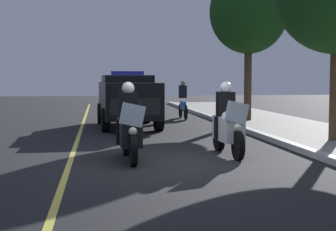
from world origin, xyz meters
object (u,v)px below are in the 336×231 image
(tree_far_back, at_px, (249,12))
(police_suv, at_px, (128,98))
(police_motorcycle_lead_right, at_px, (228,125))
(cyclist_background, at_px, (183,100))
(police_motorcycle_lead_left, at_px, (129,129))

(tree_far_back, bearing_deg, police_suv, -76.59)
(police_suv, bearing_deg, tree_far_back, 103.41)
(police_suv, bearing_deg, police_motorcycle_lead_right, 15.21)
(police_suv, bearing_deg, cyclist_background, 140.47)
(police_motorcycle_lead_left, height_order, police_suv, police_suv)
(police_motorcycle_lead_left, distance_m, police_motorcycle_lead_right, 2.37)
(police_motorcycle_lead_left, relative_size, cyclist_background, 1.22)
(police_motorcycle_lead_left, relative_size, police_motorcycle_lead_right, 1.00)
(police_motorcycle_lead_left, height_order, tree_far_back, tree_far_back)
(cyclist_background, bearing_deg, police_motorcycle_lead_left, -15.76)
(police_motorcycle_lead_left, relative_size, tree_far_back, 0.36)
(tree_far_back, bearing_deg, police_motorcycle_lead_right, -20.00)
(police_motorcycle_lead_right, xyz_separation_m, police_suv, (-7.08, -1.92, 0.37))
(police_motorcycle_lead_right, height_order, police_suv, police_suv)
(police_motorcycle_lead_right, relative_size, police_suv, 0.43)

